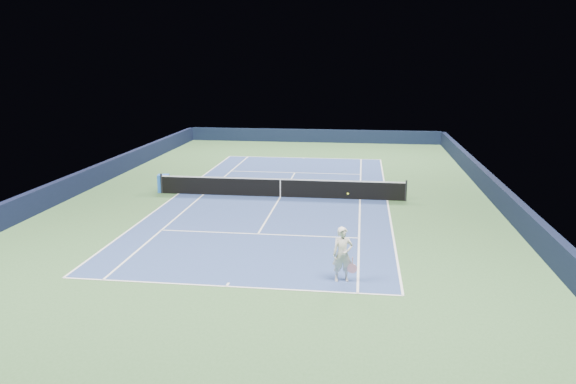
# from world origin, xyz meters

# --- Properties ---
(ground) EXTENTS (40.00, 40.00, 0.00)m
(ground) POSITION_xyz_m (0.00, 0.00, 0.00)
(ground) COLOR #355B31
(ground) RESTS_ON ground
(wall_far) EXTENTS (22.00, 0.35, 1.10)m
(wall_far) POSITION_xyz_m (0.00, 19.82, 0.55)
(wall_far) COLOR black
(wall_far) RESTS_ON ground
(wall_right) EXTENTS (0.35, 40.00, 1.10)m
(wall_right) POSITION_xyz_m (10.82, 0.00, 0.55)
(wall_right) COLOR black
(wall_right) RESTS_ON ground
(wall_left) EXTENTS (0.35, 40.00, 1.10)m
(wall_left) POSITION_xyz_m (-10.82, 0.00, 0.55)
(wall_left) COLOR #101532
(wall_left) RESTS_ON ground
(court_surface) EXTENTS (10.97, 23.77, 0.01)m
(court_surface) POSITION_xyz_m (0.00, 0.00, 0.00)
(court_surface) COLOR navy
(court_surface) RESTS_ON ground
(baseline_far) EXTENTS (10.97, 0.08, 0.00)m
(baseline_far) POSITION_xyz_m (0.00, 11.88, 0.01)
(baseline_far) COLOR white
(baseline_far) RESTS_ON ground
(baseline_near) EXTENTS (10.97, 0.08, 0.00)m
(baseline_near) POSITION_xyz_m (0.00, -11.88, 0.01)
(baseline_near) COLOR white
(baseline_near) RESTS_ON ground
(sideline_doubles_right) EXTENTS (0.08, 23.77, 0.00)m
(sideline_doubles_right) POSITION_xyz_m (5.49, 0.00, 0.01)
(sideline_doubles_right) COLOR white
(sideline_doubles_right) RESTS_ON ground
(sideline_doubles_left) EXTENTS (0.08, 23.77, 0.00)m
(sideline_doubles_left) POSITION_xyz_m (-5.49, 0.00, 0.01)
(sideline_doubles_left) COLOR white
(sideline_doubles_left) RESTS_ON ground
(sideline_singles_right) EXTENTS (0.08, 23.77, 0.00)m
(sideline_singles_right) POSITION_xyz_m (4.12, 0.00, 0.01)
(sideline_singles_right) COLOR white
(sideline_singles_right) RESTS_ON ground
(sideline_singles_left) EXTENTS (0.08, 23.77, 0.00)m
(sideline_singles_left) POSITION_xyz_m (-4.12, 0.00, 0.01)
(sideline_singles_left) COLOR white
(sideline_singles_left) RESTS_ON ground
(service_line_far) EXTENTS (8.23, 0.08, 0.00)m
(service_line_far) POSITION_xyz_m (0.00, 6.40, 0.01)
(service_line_far) COLOR white
(service_line_far) RESTS_ON ground
(service_line_near) EXTENTS (8.23, 0.08, 0.00)m
(service_line_near) POSITION_xyz_m (0.00, -6.40, 0.01)
(service_line_near) COLOR white
(service_line_near) RESTS_ON ground
(center_service_line) EXTENTS (0.08, 12.80, 0.00)m
(center_service_line) POSITION_xyz_m (0.00, 0.00, 0.01)
(center_service_line) COLOR white
(center_service_line) RESTS_ON ground
(center_mark_far) EXTENTS (0.08, 0.30, 0.00)m
(center_mark_far) POSITION_xyz_m (0.00, 11.73, 0.01)
(center_mark_far) COLOR white
(center_mark_far) RESTS_ON ground
(center_mark_near) EXTENTS (0.08, 0.30, 0.00)m
(center_mark_near) POSITION_xyz_m (0.00, -11.73, 0.01)
(center_mark_near) COLOR white
(center_mark_near) RESTS_ON ground
(tennis_net) EXTENTS (12.90, 0.10, 1.07)m
(tennis_net) POSITION_xyz_m (0.00, 0.00, 0.50)
(tennis_net) COLOR black
(tennis_net) RESTS_ON ground
(sponsor_cube) EXTENTS (0.66, 0.62, 0.95)m
(sponsor_cube) POSITION_xyz_m (-6.40, 0.32, 0.47)
(sponsor_cube) COLOR blue
(sponsor_cube) RESTS_ON ground
(tennis_player) EXTENTS (0.85, 1.32, 2.69)m
(tennis_player) POSITION_xyz_m (3.60, -10.93, 0.90)
(tennis_player) COLOR silver
(tennis_player) RESTS_ON ground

